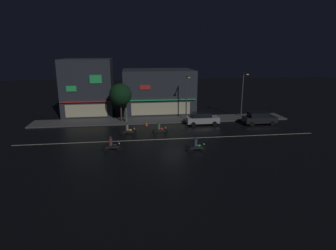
% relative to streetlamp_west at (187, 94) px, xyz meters
% --- Properties ---
extents(ground_plane, '(140.00, 140.00, 0.00)m').
position_rel_streetlamp_west_xyz_m(ground_plane, '(-3.34, -8.36, -3.83)').
color(ground_plane, black).
extents(lane_divider_stripe, '(33.84, 0.16, 0.01)m').
position_rel_streetlamp_west_xyz_m(lane_divider_stripe, '(-3.34, -8.36, -3.82)').
color(lane_divider_stripe, beige).
rests_on(lane_divider_stripe, ground).
extents(sidewalk_far, '(35.62, 3.90, 0.14)m').
position_rel_streetlamp_west_xyz_m(sidewalk_far, '(-3.34, 0.47, -3.76)').
color(sidewalk_far, '#4C4C4F').
rests_on(sidewalk_far, ground).
extents(storefront_left_block, '(7.24, 7.54, 8.40)m').
position_rel_streetlamp_west_xyz_m(storefront_left_block, '(-14.02, 6.10, 0.37)').
color(storefront_left_block, '#2D333D').
rests_on(storefront_left_block, ground).
extents(storefront_center_block, '(10.86, 8.00, 6.71)m').
position_rel_streetlamp_west_xyz_m(storefront_center_block, '(-3.34, 6.33, -0.48)').
color(storefront_center_block, '#2D333D').
rests_on(storefront_center_block, ground).
extents(streetlamp_west, '(0.44, 1.64, 6.14)m').
position_rel_streetlamp_west_xyz_m(streetlamp_west, '(0.00, 0.00, 0.00)').
color(streetlamp_west, '#47494C').
rests_on(streetlamp_west, sidewalk_far).
extents(streetlamp_mid, '(0.44, 1.64, 6.37)m').
position_rel_streetlamp_west_xyz_m(streetlamp_mid, '(8.55, 0.97, 0.12)').
color(streetlamp_mid, '#47494C').
rests_on(streetlamp_mid, sidewalk_far).
extents(pedestrian_on_sidewalk, '(0.34, 0.34, 1.86)m').
position_rel_streetlamp_west_xyz_m(pedestrian_on_sidewalk, '(-8.41, -0.13, -2.82)').
color(pedestrian_on_sidewalk, '#4C664C').
rests_on(pedestrian_on_sidewalk, sidewalk_far).
extents(street_tree, '(3.04, 3.04, 5.18)m').
position_rel_streetlamp_west_xyz_m(street_tree, '(-9.07, 0.36, -0.04)').
color(street_tree, '#473323').
rests_on(street_tree, sidewalk_far).
extents(parked_car_near_kerb, '(4.30, 1.98, 1.67)m').
position_rel_streetlamp_west_xyz_m(parked_car_near_kerb, '(9.20, -3.49, -2.96)').
color(parked_car_near_kerb, black).
rests_on(parked_car_near_kerb, ground).
extents(parked_car_trailing, '(4.30, 1.98, 1.67)m').
position_rel_streetlamp_west_xyz_m(parked_car_trailing, '(1.58, -2.63, -2.96)').
color(parked_car_trailing, '#9EA0A5').
rests_on(parked_car_trailing, ground).
extents(motorcycle_lead, '(1.90, 0.60, 1.52)m').
position_rel_streetlamp_west_xyz_m(motorcycle_lead, '(-4.49, -6.29, -3.19)').
color(motorcycle_lead, black).
rests_on(motorcycle_lead, ground).
extents(motorcycle_following, '(1.90, 0.60, 1.52)m').
position_rel_streetlamp_west_xyz_m(motorcycle_following, '(-1.58, -12.80, -3.19)').
color(motorcycle_following, black).
rests_on(motorcycle_following, ground).
extents(motorcycle_opposite_lane, '(1.90, 0.60, 1.52)m').
position_rel_streetlamp_west_xyz_m(motorcycle_opposite_lane, '(-8.18, -6.25, -3.19)').
color(motorcycle_opposite_lane, black).
rests_on(motorcycle_opposite_lane, ground).
extents(motorcycle_trailing_far, '(1.90, 0.60, 1.52)m').
position_rel_streetlamp_west_xyz_m(motorcycle_trailing_far, '(-9.77, -11.47, -3.19)').
color(motorcycle_trailing_far, black).
rests_on(motorcycle_trailing_far, ground).
extents(traffic_cone, '(0.36, 0.36, 0.55)m').
position_rel_streetlamp_west_xyz_m(traffic_cone, '(-5.78, -2.22, -3.55)').
color(traffic_cone, orange).
rests_on(traffic_cone, ground).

